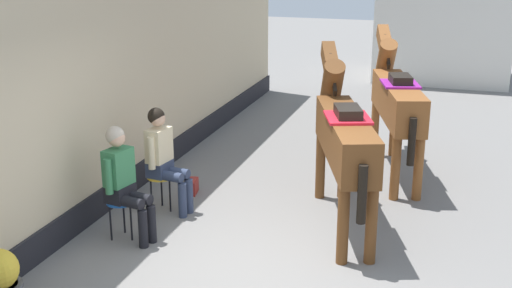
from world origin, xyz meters
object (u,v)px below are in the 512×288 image
Objects in this scene: seated_visitor_far at (163,155)px; satchel_bag at (193,187)px; saddled_horse_far at (396,99)px; saddled_horse_near at (344,135)px; seated_visitor_near at (123,178)px.

seated_visitor_far is 0.96m from satchel_bag.
satchel_bag is at bearing -146.29° from saddled_horse_far.
saddled_horse_near is at bearing -110.40° from satchel_bag.
saddled_horse_far reaches higher than seated_visitor_far.
seated_visitor_near is 1.75m from satchel_bag.
saddled_horse_near is (2.27, 0.32, 0.38)m from seated_visitor_far.
saddled_horse_near is 0.98× the size of saddled_horse_far.
saddled_horse_near is at bearing 8.02° from seated_visitor_far.
seated_visitor_near is at bearing -94.82° from seated_visitor_far.
seated_visitor_far is 2.32m from saddled_horse_near.
seated_visitor_near is 0.48× the size of saddled_horse_near.
saddled_horse_far reaches higher than seated_visitor_near.
saddled_horse_near is (2.35, 1.24, 0.38)m from seated_visitor_near.
seated_visitor_near is 4.96× the size of satchel_bag.
seated_visitor_far is (0.08, 0.92, 0.00)m from seated_visitor_near.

